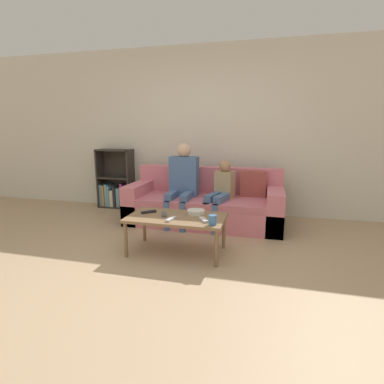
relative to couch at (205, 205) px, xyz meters
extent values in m
plane|color=tan|center=(-0.10, -1.69, -0.26)|extent=(22.00, 22.00, 0.00)
cube|color=beige|center=(-0.10, 0.67, 1.04)|extent=(12.00, 0.06, 2.60)
cube|color=#D1707F|center=(-0.01, -0.04, -0.12)|extent=(2.18, 0.88, 0.29)
cube|color=#C06775|center=(-0.01, -0.13, 0.08)|extent=(1.74, 0.70, 0.10)
cube|color=#D1707F|center=(-0.01, 0.31, 0.32)|extent=(2.18, 0.18, 0.39)
cube|color=#D1707F|center=(-0.99, -0.04, 0.01)|extent=(0.22, 0.88, 0.55)
cube|color=#D1707F|center=(0.97, -0.04, 0.01)|extent=(0.22, 0.88, 0.55)
cube|color=#93423D|center=(0.66, 0.16, 0.31)|extent=(0.36, 0.12, 0.36)
cube|color=#332D28|center=(-1.96, 0.49, 0.24)|extent=(0.02, 0.28, 1.00)
cube|color=#332D28|center=(-1.39, 0.49, 0.24)|extent=(0.02, 0.28, 1.00)
cube|color=#332D28|center=(-1.67, 0.62, 0.24)|extent=(0.59, 0.02, 1.00)
cube|color=#332D28|center=(-1.67, 0.49, -0.25)|extent=(0.59, 0.28, 0.02)
cube|color=#332D28|center=(-1.67, 0.49, 0.26)|extent=(0.55, 0.28, 0.02)
cube|color=#332D28|center=(-1.67, 0.49, 0.72)|extent=(0.59, 0.28, 0.02)
cube|color=#6699A8|center=(-1.93, 0.47, -0.06)|extent=(0.04, 0.19, 0.37)
cube|color=#B77542|center=(-1.87, 0.48, -0.06)|extent=(0.04, 0.22, 0.36)
cube|color=#6699A8|center=(-1.82, 0.48, -0.05)|extent=(0.05, 0.20, 0.38)
cube|color=#6699A8|center=(-1.77, 0.48, -0.06)|extent=(0.04, 0.23, 0.35)
cube|color=beige|center=(-1.72, 0.48, -0.10)|extent=(0.06, 0.23, 0.28)
cube|color=#232328|center=(-1.66, 0.48, -0.06)|extent=(0.04, 0.22, 0.35)
cube|color=#6699A8|center=(-1.60, 0.48, -0.08)|extent=(0.06, 0.20, 0.32)
cube|color=#993D84|center=(-1.54, 0.47, -0.04)|extent=(0.04, 0.17, 0.40)
cube|color=gold|center=(-1.49, 0.48, -0.10)|extent=(0.05, 0.23, 0.27)
cylinder|color=brown|center=(-0.57, -1.38, -0.07)|extent=(0.04, 0.04, 0.38)
cylinder|color=brown|center=(0.40, -1.38, -0.07)|extent=(0.04, 0.04, 0.38)
cylinder|color=brown|center=(-0.57, -0.89, -0.07)|extent=(0.04, 0.04, 0.38)
cylinder|color=brown|center=(0.40, -0.89, -0.07)|extent=(0.04, 0.04, 0.38)
cube|color=brown|center=(-0.08, -1.14, 0.13)|extent=(1.05, 0.57, 0.03)
cylinder|color=#476693|center=(-0.42, -0.47, -0.07)|extent=(0.09, 0.09, 0.39)
cylinder|color=#476693|center=(-0.21, -0.47, -0.07)|extent=(0.09, 0.09, 0.39)
cube|color=#476693|center=(-0.42, -0.24, 0.17)|extent=(0.10, 0.39, 0.09)
cube|color=#476693|center=(-0.20, -0.24, 0.17)|extent=(0.10, 0.39, 0.09)
cube|color=#476693|center=(-0.31, 0.00, 0.41)|extent=(0.40, 0.20, 0.56)
sphere|color=#D1A889|center=(-0.31, 0.00, 0.78)|extent=(0.20, 0.20, 0.20)
cylinder|color=#476693|center=(0.09, -0.43, -0.07)|extent=(0.11, 0.11, 0.39)
cylinder|color=#476693|center=(0.22, -0.46, -0.07)|extent=(0.11, 0.11, 0.39)
cube|color=#476693|center=(0.15, -0.20, 0.17)|extent=(0.19, 0.40, 0.09)
cube|color=#476693|center=(0.28, -0.24, 0.17)|extent=(0.19, 0.40, 0.09)
cube|color=#9E8966|center=(0.28, 0.01, 0.31)|extent=(0.29, 0.26, 0.37)
sphere|color=#A87A5B|center=(0.28, 0.01, 0.57)|extent=(0.16, 0.16, 0.16)
cylinder|color=#3D70B2|center=(0.35, -1.32, 0.20)|extent=(0.08, 0.08, 0.10)
cube|color=#47474C|center=(-0.23, -1.12, 0.16)|extent=(0.11, 0.18, 0.02)
cube|color=black|center=(-0.43, -1.08, 0.16)|extent=(0.16, 0.15, 0.02)
cube|color=#B7B7BC|center=(-0.10, -1.28, 0.16)|extent=(0.08, 0.18, 0.02)
cube|color=#B7B7BC|center=(0.24, -1.22, 0.16)|extent=(0.13, 0.17, 0.02)
cylinder|color=beige|center=(0.10, -0.99, 0.17)|extent=(0.19, 0.19, 0.05)
camera|label=1|loc=(0.85, -4.10, 1.07)|focal=28.00mm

